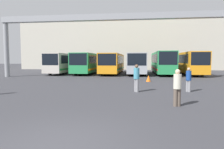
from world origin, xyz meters
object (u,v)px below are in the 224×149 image
bus_slot_0 (64,62)px  bus_slot_1 (89,62)px  bus_slot_5 (188,62)px  bus_slot_3 (137,62)px  bus_slot_4 (162,62)px  bus_slot_2 (113,62)px  pedestrian_near_center (177,87)px  pedestrian_mid_left (137,77)px  traffic_cone (148,78)px  pedestrian_near_right (189,79)px

bus_slot_0 → bus_slot_1: (3.77, 0.42, 0.02)m
bus_slot_5 → bus_slot_1: bearing=-178.0°
bus_slot_3 → bus_slot_5: 7.62m
bus_slot_0 → bus_slot_4: bearing=3.4°
bus_slot_2 → pedestrian_near_center: (5.72, -21.56, -0.84)m
bus_slot_2 → bus_slot_3: bearing=-14.1°
bus_slot_4 → pedestrian_mid_left: bearing=-101.9°
bus_slot_4 → bus_slot_2: bearing=-179.9°
bus_slot_1 → bus_slot_3: size_ratio=1.10×
pedestrian_mid_left → bus_slot_4: bearing=-48.0°
pedestrian_mid_left → traffic_cone: 6.74m
bus_slot_3 → pedestrian_near_center: 20.72m
bus_slot_0 → pedestrian_near_center: size_ratio=6.01×
bus_slot_4 → traffic_cone: bus_slot_4 is taller
bus_slot_5 → pedestrian_near_center: bearing=-104.5°
pedestrian_mid_left → pedestrian_near_center: pedestrian_mid_left is taller
bus_slot_3 → bus_slot_0: bearing=179.7°
bus_slot_2 → pedestrian_near_center: bus_slot_2 is taller
bus_slot_0 → pedestrian_near_center: (13.26, -20.68, -0.85)m
traffic_cone → pedestrian_mid_left: bearing=-99.7°
bus_slot_2 → pedestrian_mid_left: 18.04m
bus_slot_1 → bus_slot_3: (7.55, -0.49, -0.02)m
bus_slot_0 → pedestrian_near_center: 24.58m
bus_slot_3 → bus_slot_5: (7.55, 1.02, 0.08)m
traffic_cone → bus_slot_1: bearing=129.6°
bus_slot_5 → pedestrian_near_right: size_ratio=7.51×
bus_slot_4 → pedestrian_mid_left: (-3.72, -17.62, -0.91)m
bus_slot_0 → bus_slot_1: bearing=6.4°
bus_slot_1 → bus_slot_5: 15.10m
bus_slot_1 → bus_slot_0: bearing=-173.6°
bus_slot_0 → bus_slot_5: bus_slot_5 is taller
bus_slot_4 → traffic_cone: bearing=-103.2°
bus_slot_1 → pedestrian_near_center: bus_slot_1 is taller
pedestrian_mid_left → pedestrian_near_center: bearing=169.6°
bus_slot_0 → bus_slot_3: bearing=-0.3°
bus_slot_0 → pedestrian_mid_left: size_ratio=5.61×
bus_slot_3 → traffic_cone: bus_slot_3 is taller
pedestrian_near_right → pedestrian_mid_left: bearing=50.1°
bus_slot_4 → pedestrian_near_right: 17.16m
bus_slot_1 → traffic_cone: bus_slot_1 is taller
bus_slot_3 → bus_slot_4: (3.77, 0.96, 0.12)m
bus_slot_2 → traffic_cone: bearing=-65.8°
bus_slot_0 → bus_slot_4: size_ratio=0.85×
bus_slot_0 → bus_slot_5: (18.87, 0.95, 0.07)m
bus_slot_5 → traffic_cone: bearing=-119.9°
bus_slot_3 → pedestrian_mid_left: bus_slot_3 is taller
bus_slot_3 → pedestrian_near_right: (3.51, -16.17, -0.90)m
bus_slot_2 → pedestrian_mid_left: (3.82, -17.61, -0.78)m
bus_slot_3 → bus_slot_4: size_ratio=0.84×
bus_slot_1 → pedestrian_mid_left: bus_slot_1 is taller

